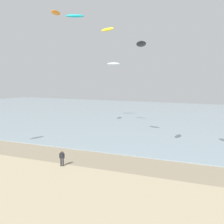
{
  "coord_description": "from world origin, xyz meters",
  "views": [
    {
      "loc": [
        10.6,
        -8.53,
        9.59
      ],
      "look_at": [
        2.02,
        10.47,
        6.99
      ],
      "focal_mm": 46.48,
      "sensor_mm": 36.0,
      "label": 1
    }
  ],
  "objects_px": {
    "kite_aloft_0": "(107,29)",
    "kite_aloft_5": "(56,13)",
    "person_left_flank": "(62,158)",
    "kite_aloft_6": "(75,16)",
    "kite_aloft_1": "(113,64)",
    "kite_aloft_2": "(141,44)"
  },
  "relations": [
    {
      "from": "kite_aloft_5",
      "to": "kite_aloft_6",
      "type": "xyz_separation_m",
      "value": [
        -1.24,
        7.83,
        1.03
      ]
    },
    {
      "from": "person_left_flank",
      "to": "kite_aloft_5",
      "type": "distance_m",
      "value": 26.14
    },
    {
      "from": "kite_aloft_6",
      "to": "person_left_flank",
      "type": "bearing_deg",
      "value": -89.69
    },
    {
      "from": "kite_aloft_2",
      "to": "kite_aloft_6",
      "type": "bearing_deg",
      "value": -134.54
    },
    {
      "from": "kite_aloft_1",
      "to": "kite_aloft_5",
      "type": "distance_m",
      "value": 13.96
    },
    {
      "from": "kite_aloft_5",
      "to": "kite_aloft_6",
      "type": "distance_m",
      "value": 7.99
    },
    {
      "from": "kite_aloft_1",
      "to": "kite_aloft_6",
      "type": "relative_size",
      "value": 0.77
    },
    {
      "from": "kite_aloft_2",
      "to": "kite_aloft_6",
      "type": "distance_m",
      "value": 25.47
    },
    {
      "from": "kite_aloft_0",
      "to": "kite_aloft_2",
      "type": "relative_size",
      "value": 0.85
    },
    {
      "from": "person_left_flank",
      "to": "kite_aloft_6",
      "type": "bearing_deg",
      "value": 117.8
    },
    {
      "from": "kite_aloft_2",
      "to": "kite_aloft_5",
      "type": "distance_m",
      "value": 20.06
    },
    {
      "from": "person_left_flank",
      "to": "kite_aloft_5",
      "type": "bearing_deg",
      "value": 125.84
    },
    {
      "from": "kite_aloft_0",
      "to": "kite_aloft_5",
      "type": "xyz_separation_m",
      "value": [
        -11.12,
        4.26,
        3.91
      ]
    },
    {
      "from": "person_left_flank",
      "to": "kite_aloft_1",
      "type": "relative_size",
      "value": 0.63
    },
    {
      "from": "kite_aloft_1",
      "to": "kite_aloft_6",
      "type": "distance_m",
      "value": 11.4
    },
    {
      "from": "person_left_flank",
      "to": "kite_aloft_2",
      "type": "relative_size",
      "value": 0.59
    },
    {
      "from": "kite_aloft_1",
      "to": "kite_aloft_5",
      "type": "bearing_deg",
      "value": 69.04
    },
    {
      "from": "kite_aloft_6",
      "to": "kite_aloft_5",
      "type": "bearing_deg",
      "value": -108.5
    },
    {
      "from": "kite_aloft_0",
      "to": "kite_aloft_1",
      "type": "distance_m",
      "value": 15.91
    },
    {
      "from": "person_left_flank",
      "to": "kite_aloft_0",
      "type": "height_order",
      "value": "kite_aloft_0"
    },
    {
      "from": "kite_aloft_0",
      "to": "kite_aloft_5",
      "type": "height_order",
      "value": "kite_aloft_5"
    },
    {
      "from": "kite_aloft_2",
      "to": "kite_aloft_6",
      "type": "relative_size",
      "value": 0.82
    }
  ]
}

